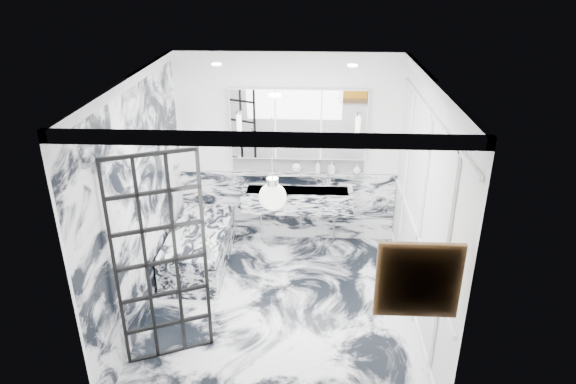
# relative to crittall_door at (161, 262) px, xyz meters

# --- Properties ---
(floor) EXTENTS (3.60, 3.60, 0.00)m
(floor) POSITION_rel_crittall_door_xyz_m (1.14, 0.88, -1.15)
(floor) COLOR white
(floor) RESTS_ON ground
(ceiling) EXTENTS (3.60, 3.60, 0.00)m
(ceiling) POSITION_rel_crittall_door_xyz_m (1.14, 0.88, 1.65)
(ceiling) COLOR white
(ceiling) RESTS_ON wall_back
(wall_back) EXTENTS (3.60, 0.00, 3.60)m
(wall_back) POSITION_rel_crittall_door_xyz_m (1.14, 2.68, 0.25)
(wall_back) COLOR white
(wall_back) RESTS_ON floor
(wall_front) EXTENTS (3.60, 0.00, 3.60)m
(wall_front) POSITION_rel_crittall_door_xyz_m (1.14, -0.92, 0.25)
(wall_front) COLOR white
(wall_front) RESTS_ON floor
(wall_left) EXTENTS (0.00, 3.60, 3.60)m
(wall_left) POSITION_rel_crittall_door_xyz_m (-0.46, 0.88, 0.25)
(wall_left) COLOR white
(wall_left) RESTS_ON floor
(wall_right) EXTENTS (0.00, 3.60, 3.60)m
(wall_right) POSITION_rel_crittall_door_xyz_m (2.74, 0.88, 0.25)
(wall_right) COLOR white
(wall_right) RESTS_ON floor
(marble_clad_back) EXTENTS (3.18, 0.05, 1.05)m
(marble_clad_back) POSITION_rel_crittall_door_xyz_m (1.14, 2.65, -0.62)
(marble_clad_back) COLOR white
(marble_clad_back) RESTS_ON floor
(marble_clad_left) EXTENTS (0.02, 3.56, 2.68)m
(marble_clad_left) POSITION_rel_crittall_door_xyz_m (-0.45, 0.88, 0.19)
(marble_clad_left) COLOR white
(marble_clad_left) RESTS_ON floor
(panel_molding) EXTENTS (0.03, 3.40, 2.30)m
(panel_molding) POSITION_rel_crittall_door_xyz_m (2.72, 0.88, 0.15)
(panel_molding) COLOR white
(panel_molding) RESTS_ON floor
(soap_bottle_a) EXTENTS (0.09, 0.09, 0.20)m
(soap_bottle_a) POSITION_rel_crittall_door_xyz_m (1.57, 2.59, 0.04)
(soap_bottle_a) COLOR #8C5919
(soap_bottle_a) RESTS_ON ledge
(soap_bottle_b) EXTENTS (0.11, 0.11, 0.18)m
(soap_bottle_b) POSITION_rel_crittall_door_xyz_m (1.77, 2.59, 0.03)
(soap_bottle_b) COLOR #4C4C51
(soap_bottle_b) RESTS_ON ledge
(soap_bottle_c) EXTENTS (0.13, 0.13, 0.14)m
(soap_bottle_c) POSITION_rel_crittall_door_xyz_m (2.14, 2.59, 0.01)
(soap_bottle_c) COLOR silver
(soap_bottle_c) RESTS_ON ledge
(face_pot) EXTENTS (0.14, 0.14, 0.14)m
(face_pot) POSITION_rel_crittall_door_xyz_m (1.26, 2.59, 0.02)
(face_pot) COLOR white
(face_pot) RESTS_ON ledge
(amber_bottle) EXTENTS (0.04, 0.04, 0.10)m
(amber_bottle) POSITION_rel_crittall_door_xyz_m (1.74, 2.59, -0.01)
(amber_bottle) COLOR #8C5919
(amber_bottle) RESTS_ON ledge
(flower_vase) EXTENTS (0.09, 0.09, 0.12)m
(flower_vase) POSITION_rel_crittall_door_xyz_m (0.27, 1.06, -0.54)
(flower_vase) COLOR silver
(flower_vase) RESTS_ON bathtub
(crittall_door) EXTENTS (0.82, 0.38, 2.29)m
(crittall_door) POSITION_rel_crittall_door_xyz_m (0.00, 0.00, 0.00)
(crittall_door) COLOR black
(crittall_door) RESTS_ON floor
(artwork) EXTENTS (0.57, 0.05, 0.57)m
(artwork) POSITION_rel_crittall_door_xyz_m (2.34, -0.88, 0.46)
(artwork) COLOR #CC9115
(artwork) RESTS_ON wall_front
(pendant_light) EXTENTS (0.24, 0.24, 0.24)m
(pendant_light) POSITION_rel_crittall_door_xyz_m (1.15, -0.31, 0.89)
(pendant_light) COLOR white
(pendant_light) RESTS_ON ceiling
(trough_sink) EXTENTS (1.60, 0.45, 0.30)m
(trough_sink) POSITION_rel_crittall_door_xyz_m (1.29, 2.43, -0.42)
(trough_sink) COLOR silver
(trough_sink) RESTS_ON wall_back
(ledge) EXTENTS (1.90, 0.14, 0.04)m
(ledge) POSITION_rel_crittall_door_xyz_m (1.29, 2.60, -0.08)
(ledge) COLOR silver
(ledge) RESTS_ON wall_back
(subway_tile) EXTENTS (1.90, 0.03, 0.23)m
(subway_tile) POSITION_rel_crittall_door_xyz_m (1.29, 2.66, 0.06)
(subway_tile) COLOR white
(subway_tile) RESTS_ON wall_back
(mirror_cabinet) EXTENTS (1.90, 0.16, 1.00)m
(mirror_cabinet) POSITION_rel_crittall_door_xyz_m (1.29, 2.60, 0.67)
(mirror_cabinet) COLOR white
(mirror_cabinet) RESTS_ON wall_back
(sconce_left) EXTENTS (0.07, 0.07, 0.40)m
(sconce_left) POSITION_rel_crittall_door_xyz_m (0.47, 2.51, 0.63)
(sconce_left) COLOR white
(sconce_left) RESTS_ON mirror_cabinet
(sconce_right) EXTENTS (0.07, 0.07, 0.40)m
(sconce_right) POSITION_rel_crittall_door_xyz_m (2.11, 2.51, 0.63)
(sconce_right) COLOR white
(sconce_right) RESTS_ON mirror_cabinet
(bathtub) EXTENTS (0.75, 1.65, 0.55)m
(bathtub) POSITION_rel_crittall_door_xyz_m (-0.04, 1.77, -0.87)
(bathtub) COLOR silver
(bathtub) RESTS_ON floor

